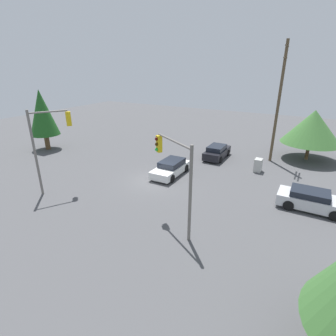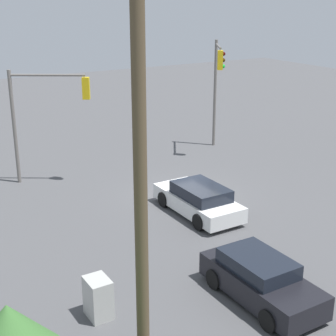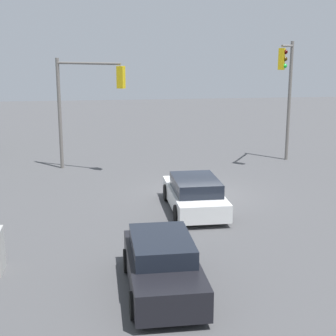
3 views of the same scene
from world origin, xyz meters
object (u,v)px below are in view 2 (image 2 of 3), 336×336
Objects in this scene: sedan_white at (199,200)px; electrical_cabinet at (98,298)px; traffic_signal_main at (217,78)px; sedan_dark at (260,280)px; traffic_signal_cross at (44,106)px.

electrical_cabinet is at bearing -145.48° from sedan_white.
sedan_dark is at bearing 0.25° from traffic_signal_main.
electrical_cabinet is at bearing -70.28° from traffic_signal_cross.
sedan_white is at bearing -27.62° from traffic_signal_cross.
traffic_signal_cross is (-7.17, -4.21, 3.25)m from sedan_white.
traffic_signal_main is 1.15× the size of traffic_signal_cross.
traffic_signal_main is 10.55m from traffic_signal_cross.
sedan_white is 6.79m from sedan_dark.
traffic_signal_main is at bearing -121.31° from sedan_dark.
sedan_white reaches higher than electrical_cabinet.
traffic_signal_cross is 12.55m from electrical_cabinet.
sedan_white is 0.79× the size of traffic_signal_cross.
sedan_white is 10.43m from traffic_signal_main.
sedan_dark is 14.16m from traffic_signal_cross.
traffic_signal_main is 18.21m from electrical_cabinet.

